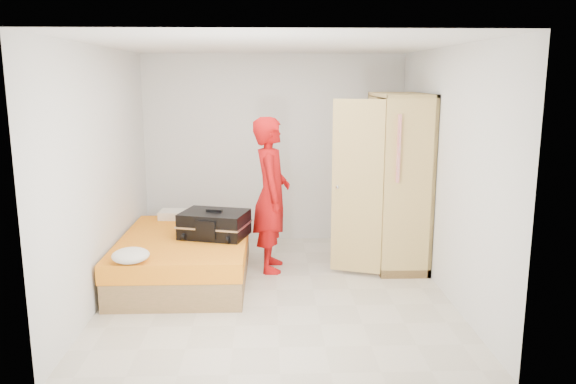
{
  "coord_description": "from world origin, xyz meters",
  "views": [
    {
      "loc": [
        -0.07,
        -5.8,
        2.28
      ],
      "look_at": [
        0.14,
        0.47,
        1.0
      ],
      "focal_mm": 35.0,
      "sensor_mm": 36.0,
      "label": 1
    }
  ],
  "objects_px": {
    "bed": "(185,257)",
    "suitcase": "(214,224)",
    "person": "(271,195)",
    "wardrobe": "(394,185)",
    "round_cushion": "(131,255)"
  },
  "relations": [
    {
      "from": "wardrobe",
      "to": "suitcase",
      "type": "xyz_separation_m",
      "value": [
        -2.16,
        -0.46,
        -0.36
      ]
    },
    {
      "from": "suitcase",
      "to": "round_cushion",
      "type": "xyz_separation_m",
      "value": [
        -0.74,
        -0.89,
        -0.07
      ]
    },
    {
      "from": "wardrobe",
      "to": "round_cushion",
      "type": "distance_m",
      "value": 3.22
    },
    {
      "from": "person",
      "to": "round_cushion",
      "type": "relative_size",
      "value": 5.01
    },
    {
      "from": "suitcase",
      "to": "person",
      "type": "bearing_deg",
      "value": 40.37
    },
    {
      "from": "bed",
      "to": "wardrobe",
      "type": "xyz_separation_m",
      "value": [
        2.5,
        0.46,
        0.75
      ]
    },
    {
      "from": "bed",
      "to": "round_cushion",
      "type": "height_order",
      "value": "round_cushion"
    },
    {
      "from": "wardrobe",
      "to": "bed",
      "type": "bearing_deg",
      "value": -169.64
    },
    {
      "from": "bed",
      "to": "person",
      "type": "height_order",
      "value": "person"
    },
    {
      "from": "bed",
      "to": "round_cushion",
      "type": "distance_m",
      "value": 1.03
    },
    {
      "from": "bed",
      "to": "round_cushion",
      "type": "xyz_separation_m",
      "value": [
        -0.39,
        -0.9,
        0.32
      ]
    },
    {
      "from": "bed",
      "to": "suitcase",
      "type": "xyz_separation_m",
      "value": [
        0.35,
        -0.0,
        0.39
      ]
    },
    {
      "from": "person",
      "to": "suitcase",
      "type": "xyz_separation_m",
      "value": [
        -0.65,
        -0.3,
        -0.28
      ]
    },
    {
      "from": "bed",
      "to": "suitcase",
      "type": "bearing_deg",
      "value": -0.18
    },
    {
      "from": "bed",
      "to": "suitcase",
      "type": "relative_size",
      "value": 2.36
    }
  ]
}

